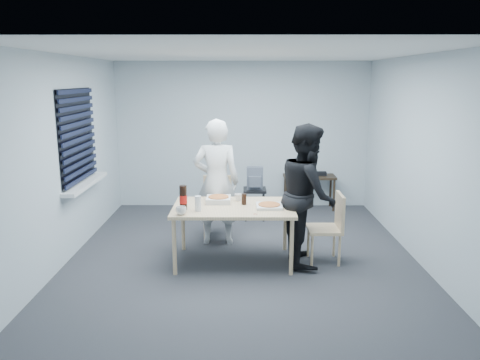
{
  "coord_description": "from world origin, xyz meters",
  "views": [
    {
      "loc": [
        -0.01,
        -5.87,
        2.31
      ],
      "look_at": [
        -0.03,
        0.1,
        1.0
      ],
      "focal_mm": 35.0,
      "sensor_mm": 36.0,
      "label": 1
    }
  ],
  "objects_px": {
    "side_table": "(309,180)",
    "stool": "(255,195)",
    "mug_b": "(238,197)",
    "dining_table": "(233,211)",
    "person_black": "(307,194)",
    "mug_a": "(181,211)",
    "chair_right": "(331,223)",
    "person_white": "(217,182)",
    "chair_far": "(217,202)",
    "soda_bottle": "(183,198)",
    "backpack": "(255,178)"
  },
  "relations": [
    {
      "from": "person_white",
      "to": "chair_right",
      "type": "bearing_deg",
      "value": 154.78
    },
    {
      "from": "side_table",
      "to": "mug_b",
      "type": "distance_m",
      "value": 2.57
    },
    {
      "from": "mug_b",
      "to": "person_black",
      "type": "bearing_deg",
      "value": -16.26
    },
    {
      "from": "chair_far",
      "to": "backpack",
      "type": "distance_m",
      "value": 0.99
    },
    {
      "from": "stool",
      "to": "soda_bottle",
      "type": "bearing_deg",
      "value": -114.62
    },
    {
      "from": "mug_b",
      "to": "mug_a",
      "type": "bearing_deg",
      "value": -136.16
    },
    {
      "from": "mug_b",
      "to": "chair_far",
      "type": "bearing_deg",
      "value": 111.99
    },
    {
      "from": "chair_right",
      "to": "soda_bottle",
      "type": "height_order",
      "value": "soda_bottle"
    },
    {
      "from": "stool",
      "to": "chair_far",
      "type": "bearing_deg",
      "value": -125.9
    },
    {
      "from": "side_table",
      "to": "mug_a",
      "type": "bearing_deg",
      "value": -123.72
    },
    {
      "from": "chair_right",
      "to": "mug_a",
      "type": "relative_size",
      "value": 7.24
    },
    {
      "from": "mug_a",
      "to": "soda_bottle",
      "type": "relative_size",
      "value": 0.41
    },
    {
      "from": "dining_table",
      "to": "chair_right",
      "type": "bearing_deg",
      "value": 0.4
    },
    {
      "from": "chair_far",
      "to": "stool",
      "type": "distance_m",
      "value": 0.99
    },
    {
      "from": "backpack",
      "to": "dining_table",
      "type": "bearing_deg",
      "value": -112.19
    },
    {
      "from": "side_table",
      "to": "mug_a",
      "type": "xyz_separation_m",
      "value": [
        -1.92,
        -2.87,
        0.25
      ]
    },
    {
      "from": "person_black",
      "to": "stool",
      "type": "relative_size",
      "value": 3.41
    },
    {
      "from": "person_black",
      "to": "backpack",
      "type": "xyz_separation_m",
      "value": [
        -0.61,
        1.83,
        -0.19
      ]
    },
    {
      "from": "backpack",
      "to": "mug_a",
      "type": "distance_m",
      "value": 2.4
    },
    {
      "from": "dining_table",
      "to": "side_table",
      "type": "height_order",
      "value": "dining_table"
    },
    {
      "from": "mug_a",
      "to": "mug_b",
      "type": "relative_size",
      "value": 1.23
    },
    {
      "from": "side_table",
      "to": "stool",
      "type": "distance_m",
      "value": 1.19
    },
    {
      "from": "backpack",
      "to": "soda_bottle",
      "type": "relative_size",
      "value": 1.22
    },
    {
      "from": "chair_right",
      "to": "soda_bottle",
      "type": "distance_m",
      "value": 1.89
    },
    {
      "from": "chair_far",
      "to": "mug_b",
      "type": "relative_size",
      "value": 8.9
    },
    {
      "from": "person_white",
      "to": "soda_bottle",
      "type": "xyz_separation_m",
      "value": [
        -0.36,
        -0.87,
        -0.0
      ]
    },
    {
      "from": "stool",
      "to": "mug_a",
      "type": "relative_size",
      "value": 4.22
    },
    {
      "from": "chair_right",
      "to": "soda_bottle",
      "type": "xyz_separation_m",
      "value": [
        -1.84,
        -0.17,
        0.37
      ]
    },
    {
      "from": "chair_far",
      "to": "mug_b",
      "type": "xyz_separation_m",
      "value": [
        0.32,
        -0.79,
        0.27
      ]
    },
    {
      "from": "side_table",
      "to": "soda_bottle",
      "type": "bearing_deg",
      "value": -125.79
    },
    {
      "from": "dining_table",
      "to": "mug_b",
      "type": "relative_size",
      "value": 15.1
    },
    {
      "from": "chair_far",
      "to": "soda_bottle",
      "type": "height_order",
      "value": "soda_bottle"
    },
    {
      "from": "dining_table",
      "to": "stool",
      "type": "relative_size",
      "value": 2.91
    },
    {
      "from": "stool",
      "to": "mug_a",
      "type": "bearing_deg",
      "value": -112.51
    },
    {
      "from": "mug_a",
      "to": "chair_right",
      "type": "bearing_deg",
      "value": 11.85
    },
    {
      "from": "side_table",
      "to": "chair_far",
      "type": "bearing_deg",
      "value": -137.47
    },
    {
      "from": "chair_far",
      "to": "stool",
      "type": "xyz_separation_m",
      "value": [
        0.58,
        0.8,
        -0.1
      ]
    },
    {
      "from": "person_black",
      "to": "soda_bottle",
      "type": "distance_m",
      "value": 1.54
    },
    {
      "from": "person_black",
      "to": "mug_b",
      "type": "xyz_separation_m",
      "value": [
        -0.87,
        0.25,
        -0.1
      ]
    },
    {
      "from": "person_black",
      "to": "side_table",
      "type": "relative_size",
      "value": 1.94
    },
    {
      "from": "stool",
      "to": "side_table",
      "type": "bearing_deg",
      "value": 32.91
    },
    {
      "from": "side_table",
      "to": "chair_right",
      "type": "bearing_deg",
      "value": -91.69
    },
    {
      "from": "chair_right",
      "to": "stool",
      "type": "bearing_deg",
      "value": 116.53
    },
    {
      "from": "chair_far",
      "to": "dining_table",
      "type": "bearing_deg",
      "value": -76.11
    },
    {
      "from": "person_white",
      "to": "side_table",
      "type": "height_order",
      "value": "person_white"
    },
    {
      "from": "chair_far",
      "to": "mug_b",
      "type": "bearing_deg",
      "value": -68.01
    },
    {
      "from": "stool",
      "to": "backpack",
      "type": "height_order",
      "value": "backpack"
    },
    {
      "from": "mug_a",
      "to": "dining_table",
      "type": "bearing_deg",
      "value": 31.93
    },
    {
      "from": "dining_table",
      "to": "person_black",
      "type": "height_order",
      "value": "person_black"
    },
    {
      "from": "side_table",
      "to": "soda_bottle",
      "type": "xyz_separation_m",
      "value": [
        -1.92,
        -2.66,
        0.35
      ]
    }
  ]
}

